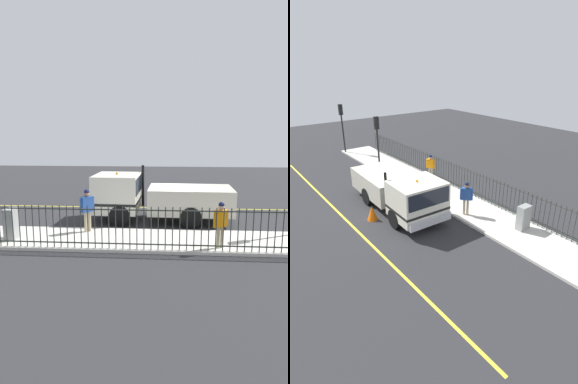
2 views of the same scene
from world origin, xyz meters
The scene contains 9 objects.
ground_plane centered at (0.00, 0.00, 0.00)m, with size 51.95×51.95×0.00m, color #2B2B2D.
sidewalk_slab centered at (3.31, 0.00, 0.06)m, with size 2.64×23.61×0.12m, color beige.
lane_marking centered at (-2.53, 0.00, 0.00)m, with size 0.12×21.25×0.01m, color yellow.
work_truck centered at (0.20, -1.12, 1.23)m, with size 2.60×6.70×2.57m.
worker_standing centered at (2.54, -3.59, 1.21)m, with size 0.51×0.52×1.78m.
pedestrian_distant centered at (4.13, 1.57, 1.14)m, with size 0.41×0.55×1.66m.
iron_fence centered at (4.48, 0.00, 0.90)m, with size 0.04×20.11×1.53m.
utility_cabinet centered at (3.68, -6.28, 0.72)m, with size 0.61×0.39×1.19m, color gray.
traffic_cone centered at (-1.44, -0.99, 0.37)m, with size 0.52×0.52×0.75m, color orange.
Camera 1 is at (15.26, -0.35, 4.12)m, focal length 30.23 mm.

